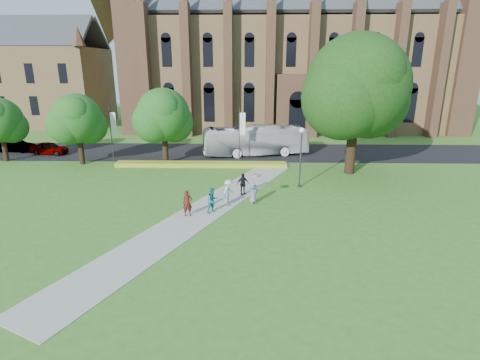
{
  "coord_description": "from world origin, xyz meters",
  "views": [
    {
      "loc": [
        3.06,
        -24.89,
        10.29
      ],
      "look_at": [
        2.37,
        3.23,
        1.6
      ],
      "focal_mm": 28.0,
      "sensor_mm": 36.0,
      "label": 1
    }
  ],
  "objects_px": {
    "streetlamp": "(301,150)",
    "car_0": "(49,148)",
    "car_1": "(16,146)",
    "tour_coach": "(255,141)",
    "large_tree": "(357,86)",
    "pedestrian_0": "(188,203)"
  },
  "relations": [
    {
      "from": "large_tree",
      "to": "car_1",
      "type": "xyz_separation_m",
      "value": [
        -38.6,
        8.46,
        -7.59
      ]
    },
    {
      "from": "tour_coach",
      "to": "car_1",
      "type": "height_order",
      "value": "tour_coach"
    },
    {
      "from": "streetlamp",
      "to": "tour_coach",
      "type": "height_order",
      "value": "streetlamp"
    },
    {
      "from": "streetlamp",
      "to": "pedestrian_0",
      "type": "relative_size",
      "value": 2.81
    },
    {
      "from": "streetlamp",
      "to": "car_0",
      "type": "height_order",
      "value": "streetlamp"
    },
    {
      "from": "pedestrian_0",
      "to": "large_tree",
      "type": "bearing_deg",
      "value": 20.8
    },
    {
      "from": "car_1",
      "to": "streetlamp",
      "type": "bearing_deg",
      "value": -107.25
    },
    {
      "from": "tour_coach",
      "to": "car_0",
      "type": "bearing_deg",
      "value": 79.66
    },
    {
      "from": "streetlamp",
      "to": "tour_coach",
      "type": "distance_m",
      "value": 12.71
    },
    {
      "from": "car_0",
      "to": "streetlamp",
      "type": "bearing_deg",
      "value": -106.22
    },
    {
      "from": "large_tree",
      "to": "tour_coach",
      "type": "xyz_separation_m",
      "value": [
        -9.2,
        7.56,
        -6.62
      ]
    },
    {
      "from": "car_1",
      "to": "pedestrian_0",
      "type": "relative_size",
      "value": 2.44
    },
    {
      "from": "car_1",
      "to": "pedestrian_0",
      "type": "height_order",
      "value": "pedestrian_0"
    },
    {
      "from": "car_1",
      "to": "tour_coach",
      "type": "bearing_deg",
      "value": -87.63
    },
    {
      "from": "tour_coach",
      "to": "pedestrian_0",
      "type": "bearing_deg",
      "value": 154.12
    },
    {
      "from": "large_tree",
      "to": "car_0",
      "type": "xyz_separation_m",
      "value": [
        -33.82,
        7.28,
        -7.61
      ]
    },
    {
      "from": "car_0",
      "to": "large_tree",
      "type": "bearing_deg",
      "value": -95.78
    },
    {
      "from": "large_tree",
      "to": "pedestrian_0",
      "type": "xyz_separation_m",
      "value": [
        -14.24,
        -11.39,
        -7.39
      ]
    },
    {
      "from": "large_tree",
      "to": "car_1",
      "type": "relative_size",
      "value": 2.9
    },
    {
      "from": "streetlamp",
      "to": "car_0",
      "type": "xyz_separation_m",
      "value": [
        -28.32,
        11.78,
        -2.54
      ]
    },
    {
      "from": "large_tree",
      "to": "pedestrian_0",
      "type": "bearing_deg",
      "value": -141.35
    },
    {
      "from": "large_tree",
      "to": "pedestrian_0",
      "type": "relative_size",
      "value": 7.08
    }
  ]
}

